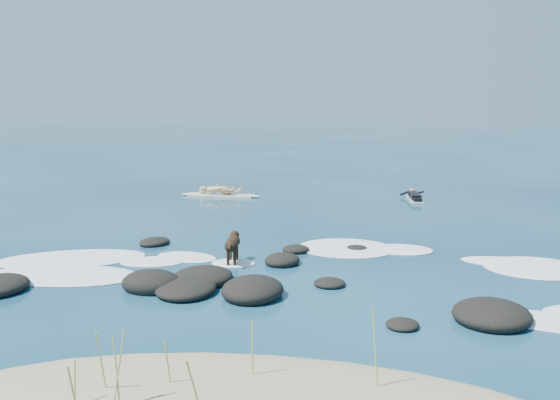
# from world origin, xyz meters

# --- Properties ---
(ground) EXTENTS (160.00, 160.00, 0.00)m
(ground) POSITION_xyz_m (0.00, 0.00, 0.00)
(ground) COLOR #0A2642
(ground) RESTS_ON ground
(dune_grass) EXTENTS (3.79, 1.94, 1.20)m
(dune_grass) POSITION_xyz_m (-0.92, -8.12, 0.62)
(dune_grass) COLOR #8DAA52
(dune_grass) RESTS_ON ground
(reef_rocks) EXTENTS (13.77, 7.39, 0.57)m
(reef_rocks) POSITION_xyz_m (-0.65, -2.95, 0.11)
(reef_rocks) COLOR black
(reef_rocks) RESTS_ON ground
(breaking_foam) EXTENTS (15.20, 7.45, 0.12)m
(breaking_foam) POSITION_xyz_m (-0.18, -0.64, 0.01)
(breaking_foam) COLOR white
(breaking_foam) RESTS_ON ground
(standing_surfer_rig) EXTENTS (3.39, 0.68, 1.93)m
(standing_surfer_rig) POSITION_xyz_m (-5.05, 9.99, 0.76)
(standing_surfer_rig) COLOR #F9F3C7
(standing_surfer_rig) RESTS_ON ground
(paddling_surfer_rig) EXTENTS (1.01, 2.27, 0.39)m
(paddling_surfer_rig) POSITION_xyz_m (2.98, 10.33, 0.13)
(paddling_surfer_rig) COLOR silver
(paddling_surfer_rig) RESTS_ON ground
(dog) EXTENTS (0.39, 1.25, 0.79)m
(dog) POSITION_xyz_m (-1.98, -0.54, 0.52)
(dog) COLOR black
(dog) RESTS_ON ground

